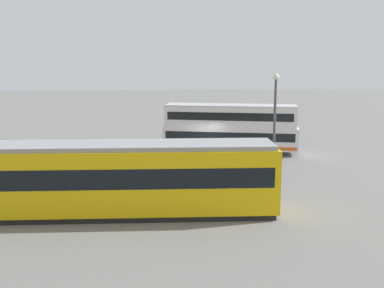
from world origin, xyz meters
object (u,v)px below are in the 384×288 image
(double_decker_bus, at_px, (230,128))
(pedestrian_crossing, at_px, (199,166))
(pedestrian_near_railing, at_px, (156,160))
(info_sign, at_px, (97,156))
(tram_yellow, at_px, (118,178))
(street_lamp, at_px, (275,118))

(double_decker_bus, bearing_deg, pedestrian_crossing, 69.38)
(double_decker_bus, bearing_deg, pedestrian_near_railing, 49.70)
(pedestrian_crossing, relative_size, info_sign, 0.65)
(tram_yellow, bearing_deg, info_sign, -72.27)
(double_decker_bus, distance_m, street_lamp, 8.52)
(double_decker_bus, xyz_separation_m, street_lamp, (-1.28, 8.22, 1.82))
(info_sign, bearing_deg, double_decker_bus, -135.52)
(pedestrian_near_railing, bearing_deg, tram_yellow, 76.60)
(pedestrian_near_railing, xyz_separation_m, pedestrian_crossing, (-2.55, 1.74, -0.04))
(pedestrian_near_railing, bearing_deg, double_decker_bus, -130.30)
(tram_yellow, bearing_deg, double_decker_bus, -118.13)
(pedestrian_near_railing, xyz_separation_m, info_sign, (3.33, 2.13, 0.75))
(double_decker_bus, relative_size, info_sign, 4.18)
(double_decker_bus, height_order, tram_yellow, double_decker_bus)
(pedestrian_crossing, distance_m, info_sign, 5.95)
(tram_yellow, height_order, pedestrian_crossing, tram_yellow)
(street_lamp, bearing_deg, pedestrian_near_railing, -11.39)
(pedestrian_near_railing, distance_m, info_sign, 4.02)
(double_decker_bus, height_order, pedestrian_crossing, double_decker_bus)
(double_decker_bus, relative_size, street_lamp, 1.68)
(double_decker_bus, xyz_separation_m, tram_yellow, (7.48, 13.98, -0.15))
(pedestrian_near_railing, height_order, pedestrian_crossing, pedestrian_near_railing)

